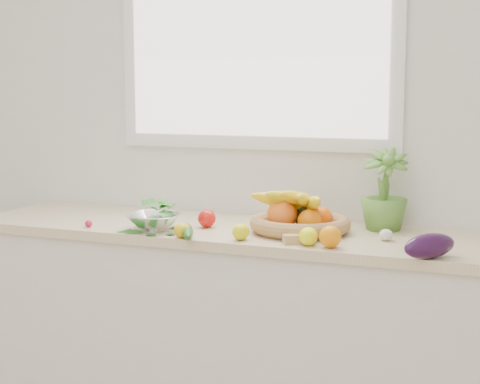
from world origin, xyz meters
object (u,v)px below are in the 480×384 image
at_px(apple, 207,219).
at_px(colander_with_spinach, 155,216).
at_px(potted_herb, 384,190).
at_px(fruit_basket, 299,218).
at_px(cucumber, 187,231).
at_px(eggplant, 430,246).

distance_m(apple, colander_with_spinach, 0.22).
height_order(potted_herb, fruit_basket, potted_herb).
xyz_separation_m(cucumber, potted_herb, (0.67, 0.42, 0.14)).
height_order(apple, cucumber, apple).
bearing_deg(apple, potted_herb, 17.87).
height_order(eggplant, fruit_basket, fruit_basket).
xyz_separation_m(eggplant, fruit_basket, (-0.54, 0.27, 0.01)).
xyz_separation_m(apple, potted_herb, (0.68, 0.22, 0.13)).
xyz_separation_m(cucumber, colander_with_spinach, (-0.18, 0.07, 0.04)).
bearing_deg(potted_herb, apple, -162.13).
xyz_separation_m(fruit_basket, colander_with_spinach, (-0.55, -0.18, 0.00)).
bearing_deg(colander_with_spinach, fruit_basket, 18.03).
xyz_separation_m(cucumber, fruit_basket, (0.37, 0.25, 0.03)).
relative_size(fruit_basket, colander_with_spinach, 1.97).
relative_size(apple, eggplant, 0.34).
height_order(cucumber, fruit_basket, fruit_basket).
bearing_deg(cucumber, apple, 92.49).
relative_size(eggplant, potted_herb, 0.64).
bearing_deg(fruit_basket, potted_herb, 29.98).
relative_size(cucumber, potted_herb, 0.72).
relative_size(potted_herb, colander_with_spinach, 1.37).
bearing_deg(apple, colander_with_spinach, -141.95).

